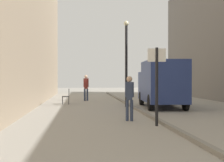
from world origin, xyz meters
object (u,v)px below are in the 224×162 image
at_px(delivery_van, 162,83).
at_px(street_sign_post, 157,79).
at_px(pedestrian_mid_block, 129,95).
at_px(lamp_post, 126,58).
at_px(pedestrian_far_crossing, 86,86).
at_px(cafe_chair_near_window, 67,95).

distance_m(delivery_van, street_sign_post, 6.82).
distance_m(pedestrian_mid_block, lamp_post, 6.05).
bearing_deg(pedestrian_far_crossing, lamp_post, -60.38).
xyz_separation_m(pedestrian_mid_block, delivery_van, (2.57, 5.22, 0.37)).
bearing_deg(cafe_chair_near_window, delivery_van, -119.10).
bearing_deg(cafe_chair_near_window, street_sign_post, -161.79).
relative_size(pedestrian_mid_block, delivery_van, 0.33).
bearing_deg(cafe_chair_near_window, pedestrian_mid_block, -163.27).
relative_size(delivery_van, lamp_post, 1.05).
height_order(pedestrian_far_crossing, cafe_chair_near_window, pedestrian_far_crossing).
distance_m(pedestrian_mid_block, delivery_van, 5.83).
xyz_separation_m(pedestrian_far_crossing, lamp_post, (2.13, -5.13, 1.67)).
height_order(delivery_van, cafe_chair_near_window, delivery_van).
bearing_deg(street_sign_post, cafe_chair_near_window, -63.99).
bearing_deg(street_sign_post, lamp_post, -83.78).
bearing_deg(lamp_post, pedestrian_mid_block, -97.07).
bearing_deg(delivery_van, cafe_chair_near_window, 155.86).
xyz_separation_m(lamp_post, cafe_chair_near_window, (-3.33, 2.18, -2.18)).
distance_m(pedestrian_far_crossing, cafe_chair_near_window, 3.23).
bearing_deg(pedestrian_mid_block, cafe_chair_near_window, -64.98).
distance_m(pedestrian_far_crossing, delivery_van, 6.93).
bearing_deg(delivery_van, pedestrian_far_crossing, 128.55).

